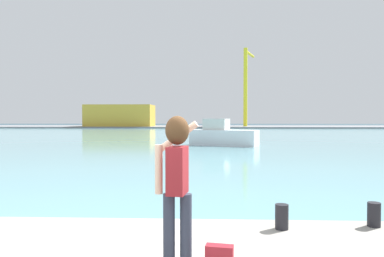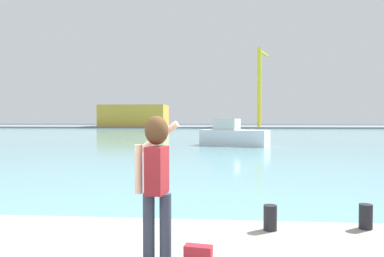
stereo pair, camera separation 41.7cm
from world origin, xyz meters
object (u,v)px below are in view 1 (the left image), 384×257
warehouse_left (120,116)px  port_crane (246,81)px  person_photographer (177,173)px  handbag (219,255)px  boat_moored (223,136)px  harbor_bollard (282,217)px  harbor_bollard_2 (374,215)px

warehouse_left → port_crane: bearing=3.0°
port_crane → person_photographer: bearing=-96.6°
handbag → boat_moored: boat_moored is taller
harbor_bollard → harbor_bollard_2: (1.49, 0.20, -0.00)m
handbag → harbor_bollard: 1.76m
person_photographer → handbag: 1.07m
boat_moored → port_crane: size_ratio=0.31×
harbor_bollard_2 → harbor_bollard: bearing=-172.4°
handbag → port_crane: bearing=83.8°
boat_moored → harbor_bollard: bearing=-69.4°
handbag → harbor_bollard: harbor_bollard is taller
handbag → boat_moored: (1.23, 27.70, 0.10)m
boat_moored → warehouse_left: warehouse_left is taller
person_photographer → warehouse_left: 90.86m
boat_moored → port_crane: (8.59, 62.21, 11.08)m
warehouse_left → port_crane: 33.44m
person_photographer → port_crane: (10.33, 89.84, 10.23)m
person_photographer → handbag: person_photographer is taller
harbor_bollard_2 → port_crane: (7.33, 88.27, 11.10)m
warehouse_left → handbag: bearing=-75.8°
person_photographer → port_crane: bearing=2.3°
person_photographer → harbor_bollard_2: person_photographer is taller
boat_moored → warehouse_left: (-23.61, 60.55, 2.21)m
person_photographer → boat_moored: 27.69m
person_photographer → harbor_bollard: size_ratio=4.53×
harbor_bollard_2 → port_crane: port_crane is taller
handbag → port_crane: size_ratio=0.02×
handbag → warehouse_left: warehouse_left is taller
harbor_bollard → boat_moored: size_ratio=0.06×
harbor_bollard → harbor_bollard_2: size_ratio=1.01×
harbor_bollard → boat_moored: bearing=89.5°
harbor_bollard → warehouse_left: (-23.39, 86.81, 2.24)m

